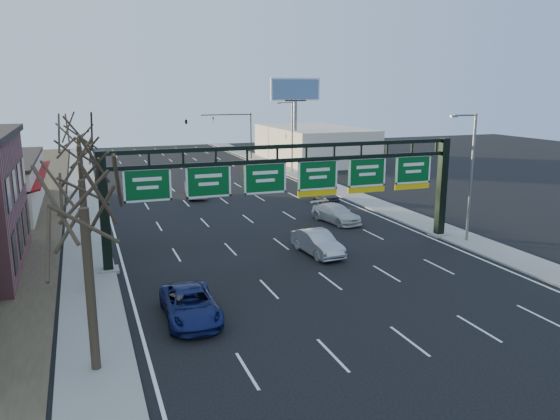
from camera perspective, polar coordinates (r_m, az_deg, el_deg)
name	(u,v)px	position (r m, az deg, el deg)	size (l,w,h in m)	color
ground	(346,293)	(29.63, 6.91, -8.62)	(160.00, 160.00, 0.00)	black
sidewalk_left	(85,226)	(45.75, -19.67, -1.55)	(3.00, 120.00, 0.12)	gray
sidewalk_right	(371,203)	(52.41, 9.48, 0.77)	(3.00, 120.00, 0.12)	gray
lane_markings	(241,214)	(47.51, -4.08, -0.38)	(21.60, 120.00, 0.01)	white
sign_gantry	(294,183)	(35.50, 1.47, 2.80)	(24.60, 1.20, 7.20)	black
building_right_distant	(314,144)	(81.80, 3.54, 6.88)	(12.00, 20.00, 5.00)	beige
tree_near	(81,180)	(20.74, -20.05, 2.96)	(3.60, 3.60, 8.86)	black
tree_gantry	(80,160)	(29.71, -20.18, 4.95)	(3.60, 3.60, 8.48)	black
tree_mid	(78,131)	(39.60, -20.39, 7.75)	(3.60, 3.60, 9.24)	black
tree_far	(77,127)	(49.60, -20.41, 8.16)	(3.60, 3.60, 8.86)	black
streetlight_near	(470,171)	(39.98, 19.25, 3.87)	(2.15, 0.22, 9.00)	slate
streetlight_far	(291,133)	(69.49, 1.17, 8.02)	(2.15, 0.22, 9.00)	slate
billboard_right	(295,100)	(74.84, 1.61, 11.40)	(7.00, 0.50, 12.00)	slate
traffic_signal_mast	(211,124)	(81.78, -7.21, 8.91)	(10.16, 0.54, 7.00)	black
car_blue_suv	(190,305)	(26.39, -9.35, -9.73)	(2.40, 5.21, 1.45)	navy
car_silver_sedan	(318,243)	(35.86, 3.94, -3.44)	(1.65, 4.74, 1.56)	#9F9FA3
car_white_wagon	(336,213)	(44.52, 5.89, -0.36)	(2.02, 4.98, 1.45)	silver
car_grey_far	(325,194)	(52.70, 4.69, 1.65)	(1.60, 3.98, 1.35)	#393C3E
car_silver_distant	(196,189)	(55.08, -8.81, 2.18)	(1.74, 5.00, 1.65)	#B6B6BB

